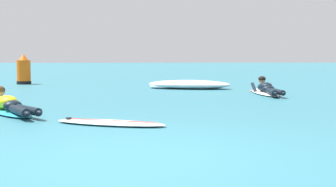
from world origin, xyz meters
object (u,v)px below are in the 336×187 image
object	(u,v)px
channel_marker_buoy	(24,72)
surfer_far	(266,90)
drifting_surfboard	(109,123)
surfer_near	(8,106)

from	to	relation	value
channel_marker_buoy	surfer_far	bearing A→B (deg)	-32.24
drifting_surfboard	channel_marker_buoy	distance (m)	11.56
surfer_near	surfer_far	xyz separation A→B (m)	(5.90, 4.17, -0.00)
channel_marker_buoy	drifting_surfboard	bearing A→B (deg)	-68.74
surfer_far	channel_marker_buoy	xyz separation A→B (m)	(-8.09, 5.10, 0.34)
surfer_far	channel_marker_buoy	world-z (taller)	channel_marker_buoy
surfer_near	channel_marker_buoy	distance (m)	9.53
surfer_far	drifting_surfboard	bearing A→B (deg)	-124.50
surfer_far	channel_marker_buoy	size ratio (longest dim) A/B	2.39
surfer_near	surfer_far	world-z (taller)	same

